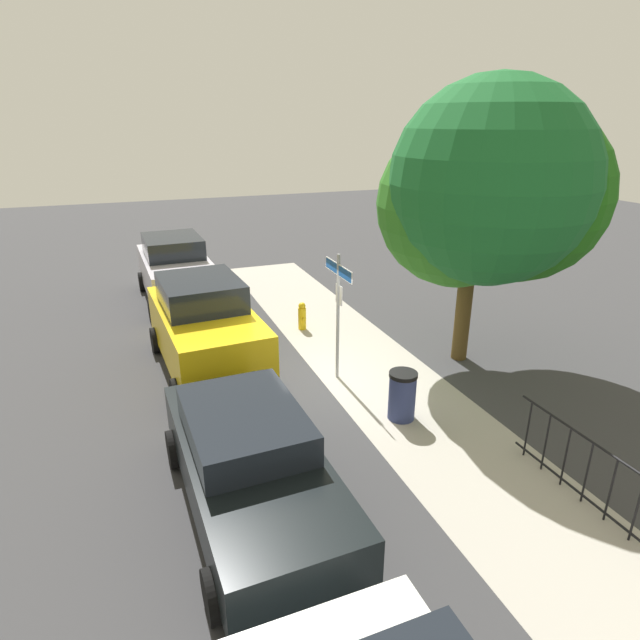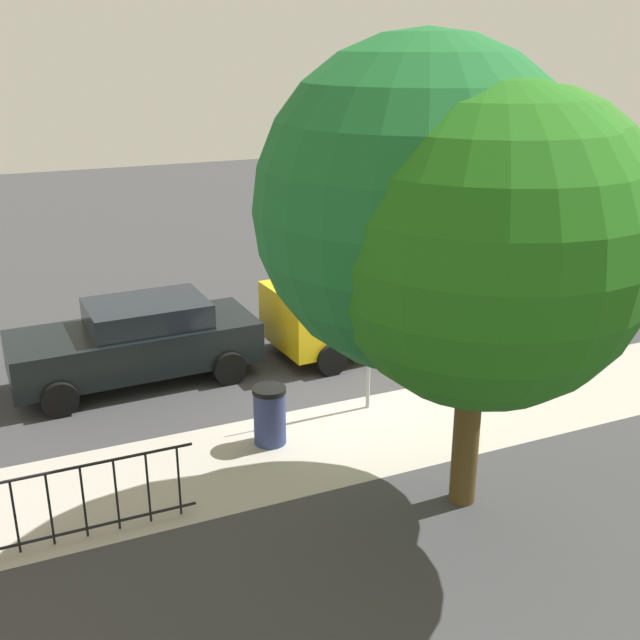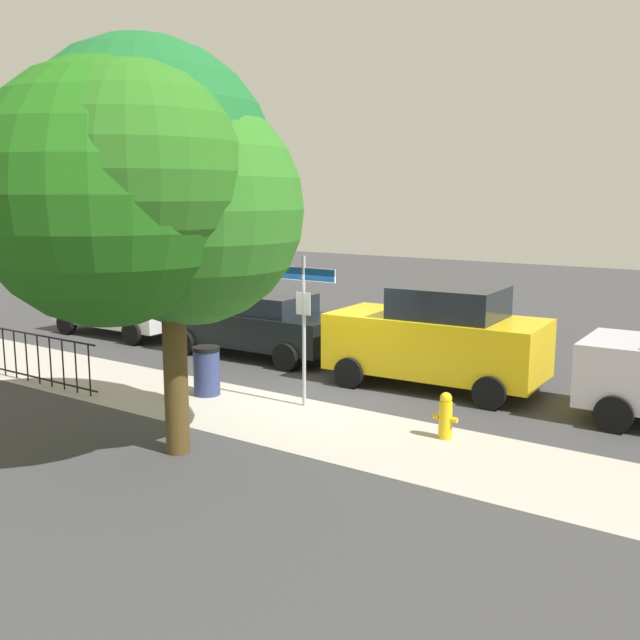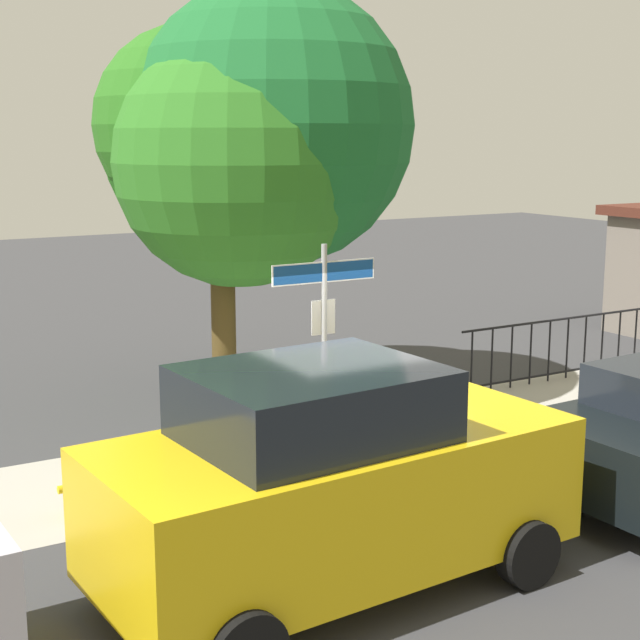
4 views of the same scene
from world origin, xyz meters
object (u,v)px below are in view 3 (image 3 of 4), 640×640
shade_tree (144,188)px  trash_bin (207,371)px  street_sign (304,303)px  car_black (257,323)px  car_white (126,303)px  car_yellow (438,338)px  fire_hydrant (445,416)px

shade_tree → trash_bin: shade_tree is taller
street_sign → trash_bin: bearing=13.7°
street_sign → car_black: (3.48, -2.82, -1.15)m
shade_tree → car_white: bearing=-38.1°
shade_tree → car_yellow: shade_tree is taller
car_black → fire_hydrant: size_ratio=5.94×
car_black → car_white: (4.89, -0.04, 0.09)m
car_black → car_white: size_ratio=1.14×
street_sign → shade_tree: 3.92m
street_sign → car_yellow: (-1.48, -2.64, -0.92)m
shade_tree → car_black: bearing=-64.2°
shade_tree → car_white: size_ratio=1.56×
trash_bin → car_white: bearing=-27.9°
trash_bin → car_black: bearing=-66.5°
street_sign → car_black: street_sign is taller
car_black → street_sign: bearing=138.9°
car_yellow → trash_bin: car_yellow is taller
street_sign → fire_hydrant: bearing=176.2°
car_yellow → car_black: bearing=-5.6°
car_yellow → shade_tree: bearing=67.8°
car_black → fire_hydrant: bearing=153.0°
car_yellow → street_sign: bearing=57.2°
fire_hydrant → shade_tree: bearing=41.2°
shade_tree → car_white: (7.85, -6.15, -3.14)m
car_yellow → car_white: (9.85, -0.22, -0.14)m
car_yellow → car_black: car_yellow is taller
street_sign → fire_hydrant: 3.40m
car_black → fire_hydrant: (-6.49, 3.02, -0.43)m
car_white → fire_hydrant: (-11.38, 3.06, -0.52)m
fire_hydrant → car_white: bearing=-15.0°
car_white → car_black: bearing=178.5°
car_yellow → fire_hydrant: car_yellow is taller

